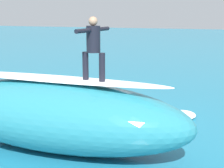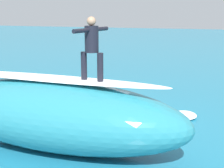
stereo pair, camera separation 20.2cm
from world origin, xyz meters
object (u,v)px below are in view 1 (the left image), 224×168
surfboard_riding (94,82)px  surfboard_paddling (124,107)px  surfer_riding (93,44)px  surfer_paddling (122,102)px

surfboard_riding → surfboard_paddling: surfboard_riding is taller
surfboard_riding → surfer_riding: (-0.00, 0.00, 0.94)m
surfboard_riding → surfboard_paddling: (0.48, -4.20, -1.87)m
surfboard_riding → surfer_riding: surfer_riding is taller
surfboard_riding → surfer_riding: bearing=105.8°
surfboard_paddling → surfer_paddling: bearing=-180.0°
surfer_riding → surfer_paddling: 5.05m
surfer_riding → surfboard_paddling: bearing=-74.8°
surfboard_paddling → surfer_paddling: surfer_paddling is taller
surfboard_riding → surfboard_paddling: size_ratio=0.78×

